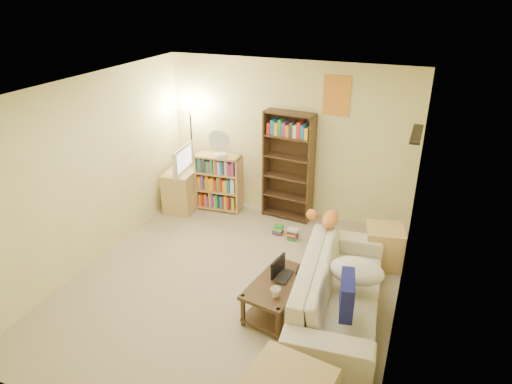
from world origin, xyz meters
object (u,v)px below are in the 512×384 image
at_px(laptop, 288,278).
at_px(mug, 276,292).
at_px(television, 179,159).
at_px(tall_bookshelf, 288,164).
at_px(tv_stand, 182,190).
at_px(coffee_table, 278,293).
at_px(floor_lamp, 191,127).
at_px(tabby_cat, 327,218).
at_px(side_table, 384,246).
at_px(sofa, 339,289).
at_px(desk_fan, 219,143).
at_px(short_bookshelf, 219,183).

height_order(laptop, mug, mug).
relative_size(television, tall_bookshelf, 0.43).
bearing_deg(laptop, mug, 178.61).
height_order(laptop, tv_stand, tv_stand).
bearing_deg(coffee_table, tall_bookshelf, 115.01).
bearing_deg(tall_bookshelf, mug, -69.38).
bearing_deg(floor_lamp, tall_bookshelf, 0.00).
distance_m(tabby_cat, laptop, 1.05).
bearing_deg(tall_bookshelf, tv_stand, -162.75).
xyz_separation_m(tall_bookshelf, side_table, (1.65, -0.86, -0.65)).
height_order(sofa, television, television).
bearing_deg(desk_fan, sofa, -38.38).
xyz_separation_m(tv_stand, side_table, (3.40, -0.50, -0.06)).
relative_size(laptop, floor_lamp, 0.18).
distance_m(desk_fan, floor_lamp, 0.65).
distance_m(tabby_cat, tv_stand, 2.85).
relative_size(mug, television, 0.20).
xyz_separation_m(coffee_table, television, (-2.39, 1.96, 0.63)).
bearing_deg(mug, tv_stand, 137.74).
relative_size(tv_stand, television, 0.90).
bearing_deg(tall_bookshelf, short_bookshelf, -167.34).
xyz_separation_m(tv_stand, desk_fan, (0.65, 0.17, 0.86)).
relative_size(television, short_bookshelf, 0.78).
distance_m(mug, tall_bookshelf, 2.72).
bearing_deg(short_bookshelf, desk_fan, -44.54).
xyz_separation_m(desk_fan, floor_lamp, (-0.61, 0.19, 0.14)).
bearing_deg(laptop, television, 55.97).
bearing_deg(tabby_cat, mug, -99.66).
bearing_deg(floor_lamp, sofa, -34.82).
xyz_separation_m(sofa, tv_stand, (-3.05, 1.73, 0.01)).
relative_size(laptop, tall_bookshelf, 0.18).
xyz_separation_m(laptop, tall_bookshelf, (-0.73, 2.22, 0.50)).
bearing_deg(tv_stand, mug, -48.19).
bearing_deg(tabby_cat, laptop, -101.64).
xyz_separation_m(short_bookshelf, desk_fan, (0.05, -0.05, 0.72)).
bearing_deg(tall_bookshelf, television, -162.75).
height_order(television, floor_lamp, floor_lamp).
xyz_separation_m(laptop, television, (-2.47, 1.86, 0.47)).
bearing_deg(laptop, tabby_cat, -8.78).
relative_size(tv_stand, side_table, 1.22).
height_order(tabby_cat, short_bookshelf, short_bookshelf).
bearing_deg(short_bookshelf, tall_bookshelf, 3.15).
xyz_separation_m(tv_stand, short_bookshelf, (0.60, 0.22, 0.14)).
relative_size(laptop, television, 0.41).
distance_m(desk_fan, side_table, 2.97).
xyz_separation_m(tv_stand, television, (0.00, 0.00, 0.56)).
height_order(laptop, tall_bookshelf, tall_bookshelf).
bearing_deg(laptop, desk_fan, 44.81).
relative_size(tabby_cat, tall_bookshelf, 0.30).
height_order(desk_fan, side_table, desk_fan).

